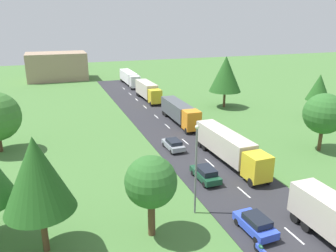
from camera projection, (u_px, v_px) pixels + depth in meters
name	position (u px, v px, depth m)	size (l,w,h in m)	color
road	(245.00, 193.00, 34.12)	(10.00, 140.00, 0.06)	#2B2B30
lane_marking_centre	(261.00, 207.00, 31.59)	(0.16, 122.83, 0.01)	white
truck_second	(229.00, 147.00, 40.87)	(2.76, 13.95, 3.63)	yellow
truck_third	(180.00, 112.00, 56.56)	(2.66, 12.94, 3.52)	orange
truck_fourth	(148.00, 90.00, 72.68)	(2.67, 11.79, 3.79)	yellow
truck_fifth	(130.00, 77.00, 89.27)	(2.57, 14.19, 3.51)	white
car_second	(255.00, 224.00, 27.64)	(2.04, 4.11, 1.57)	blue
car_third	(206.00, 174.00, 36.61)	(1.94, 4.43, 1.58)	#19472D
car_fourth	(173.00, 144.00, 45.28)	(2.00, 4.25, 1.44)	#8C939E
motorcycle_courier	(262.00, 251.00, 24.88)	(0.28, 1.94, 0.91)	black
lamppost_second	(196.00, 166.00, 29.32)	(0.36, 0.36, 8.58)	slate
tree_oak	(324.00, 114.00, 43.85)	(5.43, 5.43, 7.94)	#513823
tree_birch	(151.00, 182.00, 26.23)	(4.24, 4.24, 7.02)	#513823
tree_pine	(37.00, 174.00, 23.76)	(5.25, 5.25, 9.46)	#513823
tree_elm	(226.00, 74.00, 65.61)	(6.35, 6.35, 10.27)	#513823
tree_ash	(319.00, 88.00, 58.06)	(4.16, 4.16, 8.04)	#513823
distant_building	(57.00, 66.00, 97.07)	(16.73, 10.79, 7.86)	#9E846B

